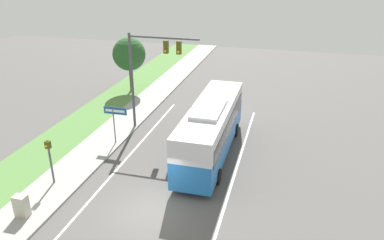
{
  "coord_description": "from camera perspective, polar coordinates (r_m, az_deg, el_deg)",
  "views": [
    {
      "loc": [
        6.21,
        -14.99,
        12.09
      ],
      "look_at": [
        0.06,
        7.75,
        1.93
      ],
      "focal_mm": 35.0,
      "sensor_mm": 36.0,
      "label": 1
    }
  ],
  "objects": [
    {
      "name": "ground_plane",
      "position": [
        20.23,
        -6.07,
        -13.52
      ],
      "size": [
        80.0,
        80.0,
        0.0
      ],
      "primitive_type": "plane",
      "color": "#565451"
    },
    {
      "name": "sidewalk",
      "position": [
        22.88,
        -20.99,
        -10.16
      ],
      "size": [
        2.8,
        80.0,
        0.12
      ],
      "color": "#9E9E99",
      "rests_on": "ground_plane"
    },
    {
      "name": "grass_verge",
      "position": [
        24.77,
        -27.1,
        -8.62
      ],
      "size": [
        3.6,
        80.0,
        0.1
      ],
      "color": "#568442",
      "rests_on": "ground_plane"
    },
    {
      "name": "lane_divider_near",
      "position": [
        21.61,
        -15.22,
        -11.62
      ],
      "size": [
        0.14,
        30.0,
        0.01
      ],
      "color": "silver",
      "rests_on": "ground_plane"
    },
    {
      "name": "lane_divider_far",
      "position": [
        19.43,
        4.26,
        -15.22
      ],
      "size": [
        0.14,
        30.0,
        0.01
      ],
      "color": "silver",
      "rests_on": "ground_plane"
    },
    {
      "name": "bus",
      "position": [
        24.36,
        2.95,
        -1.01
      ],
      "size": [
        2.59,
        10.76,
        3.75
      ],
      "color": "#236BB7",
      "rests_on": "ground_plane"
    },
    {
      "name": "signal_gantry",
      "position": [
        27.35,
        -6.52,
        8.41
      ],
      "size": [
        5.24,
        0.41,
        7.33
      ],
      "color": "#4C4C51",
      "rests_on": "ground_plane"
    },
    {
      "name": "pedestrian_signal",
      "position": [
        22.66,
        -20.89,
        -5.01
      ],
      "size": [
        0.28,
        0.34,
        2.79
      ],
      "color": "#4C4C51",
      "rests_on": "ground_plane"
    },
    {
      "name": "street_sign",
      "position": [
        26.27,
        -11.68,
        0.49
      ],
      "size": [
        1.7,
        0.08,
        2.86
      ],
      "color": "#4C4C51",
      "rests_on": "ground_plane"
    },
    {
      "name": "utility_cabinet",
      "position": [
        21.04,
        -24.56,
        -11.83
      ],
      "size": [
        0.67,
        0.47,
        1.18
      ],
      "color": "#B7B29E",
      "rests_on": "sidewalk"
    },
    {
      "name": "roadside_tree",
      "position": [
        36.73,
        -9.57,
        9.86
      ],
      "size": [
        3.15,
        3.15,
        5.22
      ],
      "color": "brown",
      "rests_on": "grass_verge"
    }
  ]
}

